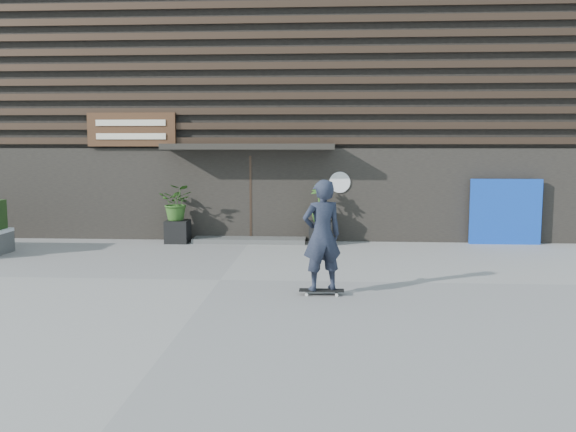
# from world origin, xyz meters

# --- Properties ---
(ground) EXTENTS (80.00, 80.00, 0.00)m
(ground) POSITION_xyz_m (0.00, 0.00, 0.00)
(ground) COLOR gray
(ground) RESTS_ON ground
(entrance_step) EXTENTS (3.00, 0.80, 0.12)m
(entrance_step) POSITION_xyz_m (0.00, 4.60, 0.06)
(entrance_step) COLOR #494947
(entrance_step) RESTS_ON ground
(planter_pot_left) EXTENTS (0.60, 0.60, 0.60)m
(planter_pot_left) POSITION_xyz_m (-1.90, 4.40, 0.30)
(planter_pot_left) COLOR black
(planter_pot_left) RESTS_ON ground
(bamboo_left) EXTENTS (0.86, 0.75, 0.96)m
(bamboo_left) POSITION_xyz_m (-1.90, 4.40, 1.08)
(bamboo_left) COLOR #2D591E
(bamboo_left) RESTS_ON planter_pot_left
(planter_pot_right) EXTENTS (0.60, 0.60, 0.60)m
(planter_pot_right) POSITION_xyz_m (1.90, 4.40, 0.30)
(planter_pot_right) COLOR black
(planter_pot_right) RESTS_ON ground
(bamboo_right) EXTENTS (0.54, 0.54, 0.96)m
(bamboo_right) POSITION_xyz_m (1.90, 4.40, 1.08)
(bamboo_right) COLOR #2D591E
(bamboo_right) RESTS_ON planter_pot_right
(blue_tarp) EXTENTS (1.83, 0.13, 1.71)m
(blue_tarp) POSITION_xyz_m (6.72, 4.70, 0.86)
(blue_tarp) COLOR #0D38AF
(blue_tarp) RESTS_ON ground
(building) EXTENTS (18.00, 11.00, 8.00)m
(building) POSITION_xyz_m (-0.00, 9.96, 3.99)
(building) COLOR black
(building) RESTS_ON ground
(skateboarder) EXTENTS (0.82, 0.68, 2.02)m
(skateboarder) POSITION_xyz_m (1.97, -1.08, 1.05)
(skateboarder) COLOR black
(skateboarder) RESTS_ON ground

